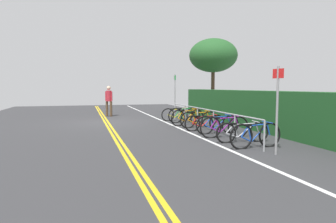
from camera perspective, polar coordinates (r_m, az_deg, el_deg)
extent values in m
cube|color=#353538|center=(14.97, -11.61, -2.13)|extent=(28.39, 13.95, 0.05)
cube|color=gold|center=(14.96, -11.91, -2.03)|extent=(25.55, 0.10, 0.00)
cube|color=gold|center=(14.97, -11.30, -2.02)|extent=(25.55, 0.10, 0.00)
cube|color=white|center=(15.41, -1.20, -1.74)|extent=(25.55, 0.12, 0.00)
cylinder|color=#9EA0A5|center=(15.86, 1.34, -0.03)|extent=(0.05, 0.05, 0.85)
cylinder|color=#9EA0A5|center=(14.31, 3.25, -0.55)|extent=(0.05, 0.05, 0.85)
cylinder|color=#9EA0A5|center=(12.78, 5.63, -1.20)|extent=(0.05, 0.05, 0.85)
cylinder|color=#9EA0A5|center=(11.28, 8.65, -2.02)|extent=(0.05, 0.05, 0.85)
cylinder|color=#9EA0A5|center=(9.82, 12.58, -3.07)|extent=(0.05, 0.05, 0.85)
cylinder|color=#9EA0A5|center=(8.43, 17.86, -4.47)|extent=(0.05, 0.05, 0.85)
cylinder|color=#9EA0A5|center=(11.98, 7.07, 0.43)|extent=(8.19, 0.04, 0.04)
torus|color=black|center=(15.45, 3.60, -0.57)|extent=(0.09, 0.68, 0.68)
torus|color=black|center=(15.21, -0.02, -0.65)|extent=(0.09, 0.68, 0.68)
cylinder|color=yellow|center=(15.34, 2.26, -0.31)|extent=(0.07, 0.57, 0.47)
cylinder|color=yellow|center=(15.31, 2.03, 0.45)|extent=(0.07, 0.68, 0.07)
cylinder|color=yellow|center=(15.26, 1.03, -0.39)|extent=(0.05, 0.17, 0.42)
cylinder|color=yellow|center=(15.25, 0.62, -0.90)|extent=(0.06, 0.36, 0.17)
cylinder|color=yellow|center=(15.22, 0.39, -0.14)|extent=(0.05, 0.25, 0.29)
cylinder|color=yellow|center=(15.42, 3.42, -0.02)|extent=(0.04, 0.14, 0.31)
cube|color=black|center=(15.23, 0.79, 0.48)|extent=(0.09, 0.20, 0.05)
cylinder|color=yellow|center=(15.39, 3.25, 0.71)|extent=(0.46, 0.05, 0.03)
torus|color=black|center=(14.84, 4.84, -0.64)|extent=(0.15, 0.76, 0.76)
torus|color=black|center=(14.42, 1.42, -0.79)|extent=(0.15, 0.76, 0.76)
cylinder|color=#198C38|center=(14.67, 3.59, -0.36)|extent=(0.11, 0.56, 0.52)
cylinder|color=#198C38|center=(14.62, 3.37, 0.53)|extent=(0.12, 0.66, 0.07)
cylinder|color=#198C38|center=(14.52, 2.42, -0.47)|extent=(0.06, 0.16, 0.47)
cylinder|color=#198C38|center=(14.49, 2.03, -1.07)|extent=(0.08, 0.36, 0.19)
cylinder|color=#198C38|center=(14.45, 1.81, -0.18)|extent=(0.07, 0.25, 0.32)
cylinder|color=#198C38|center=(14.80, 4.68, -0.01)|extent=(0.05, 0.14, 0.34)
cube|color=black|center=(14.48, 2.20, 0.54)|extent=(0.11, 0.21, 0.05)
cylinder|color=#198C38|center=(14.77, 4.52, 0.83)|extent=(0.46, 0.09, 0.03)
torus|color=black|center=(13.90, 5.50, -1.04)|extent=(0.27, 0.73, 0.75)
torus|color=black|center=(13.27, 1.93, -1.29)|extent=(0.27, 0.73, 0.75)
cylinder|color=orange|center=(13.65, 4.20, -0.77)|extent=(0.21, 0.59, 0.51)
cylinder|color=orange|center=(13.59, 3.97, 0.16)|extent=(0.25, 0.70, 0.07)
cylinder|color=orange|center=(13.44, 2.98, -0.92)|extent=(0.08, 0.17, 0.46)
cylinder|color=orange|center=(13.39, 2.57, -1.57)|extent=(0.15, 0.38, 0.19)
cylinder|color=orange|center=(13.32, 2.34, -0.63)|extent=(0.11, 0.26, 0.32)
cylinder|color=orange|center=(13.85, 5.33, -0.37)|extent=(0.08, 0.14, 0.34)
cube|color=black|center=(13.38, 2.75, 0.15)|extent=(0.14, 0.21, 0.05)
cylinder|color=orange|center=(13.80, 5.17, 0.51)|extent=(0.45, 0.16, 0.03)
torus|color=black|center=(13.08, 7.83, -1.48)|extent=(0.10, 0.73, 0.72)
torus|color=black|center=(12.66, 3.83, -1.65)|extent=(0.10, 0.73, 0.72)
cylinder|color=orange|center=(12.90, 6.36, -1.17)|extent=(0.07, 0.57, 0.49)
cylinder|color=orange|center=(12.85, 6.11, -0.22)|extent=(0.08, 0.68, 0.07)
cylinder|color=orange|center=(12.76, 5.00, -1.30)|extent=(0.05, 0.17, 0.44)
cylinder|color=orange|center=(12.73, 4.54, -1.95)|extent=(0.06, 0.36, 0.18)
cylinder|color=orange|center=(12.68, 4.28, -0.99)|extent=(0.05, 0.25, 0.31)
cylinder|color=orange|center=(13.04, 7.64, -0.79)|extent=(0.04, 0.14, 0.33)
cube|color=black|center=(12.71, 4.74, -0.20)|extent=(0.09, 0.20, 0.05)
cylinder|color=orange|center=(13.00, 7.46, 0.12)|extent=(0.46, 0.06, 0.03)
torus|color=black|center=(12.18, 9.27, -2.10)|extent=(0.07, 0.66, 0.66)
torus|color=black|center=(11.77, 4.65, -2.30)|extent=(0.07, 0.66, 0.66)
cylinder|color=red|center=(12.01, 7.58, -1.82)|extent=(0.04, 0.60, 0.45)
cylinder|color=red|center=(11.96, 7.29, -0.90)|extent=(0.05, 0.72, 0.07)
cylinder|color=red|center=(11.87, 6.00, -1.95)|extent=(0.04, 0.17, 0.40)
cylinder|color=red|center=(11.84, 5.48, -2.59)|extent=(0.04, 0.38, 0.17)
cylinder|color=red|center=(11.79, 5.18, -1.66)|extent=(0.04, 0.26, 0.28)
cylinder|color=red|center=(12.14, 9.05, -1.44)|extent=(0.04, 0.14, 0.30)
cube|color=black|center=(11.82, 5.70, -0.88)|extent=(0.08, 0.20, 0.05)
cylinder|color=red|center=(12.10, 8.84, -0.55)|extent=(0.46, 0.03, 0.03)
torus|color=black|center=(11.48, 11.75, -2.42)|extent=(0.06, 0.71, 0.71)
torus|color=black|center=(11.04, 7.04, -2.63)|extent=(0.06, 0.71, 0.71)
cylinder|color=#1947B7|center=(11.29, 10.04, -2.08)|extent=(0.04, 0.59, 0.49)
cylinder|color=#1947B7|center=(11.24, 9.75, -1.01)|extent=(0.04, 0.70, 0.07)
cylinder|color=#1947B7|center=(11.15, 8.43, -2.24)|extent=(0.04, 0.17, 0.44)
cylinder|color=#1947B7|center=(11.12, 7.89, -2.97)|extent=(0.04, 0.37, 0.18)
cylinder|color=#1947B7|center=(11.07, 7.59, -1.89)|extent=(0.04, 0.25, 0.30)
cylinder|color=#1947B7|center=(11.44, 11.54, -1.65)|extent=(0.04, 0.14, 0.32)
cube|color=black|center=(11.09, 8.13, -1.00)|extent=(0.08, 0.20, 0.05)
cylinder|color=#1947B7|center=(11.39, 11.33, -0.63)|extent=(0.46, 0.03, 0.03)
torus|color=black|center=(10.60, 13.22, -2.89)|extent=(0.12, 0.77, 0.77)
torus|color=black|center=(10.24, 8.12, -3.07)|extent=(0.12, 0.77, 0.77)
cylinder|color=purple|center=(10.44, 11.35, -2.47)|extent=(0.09, 0.57, 0.52)
cylinder|color=purple|center=(10.39, 11.04, -1.22)|extent=(0.10, 0.68, 0.07)
cylinder|color=purple|center=(10.33, 9.61, -2.63)|extent=(0.05, 0.17, 0.47)
cylinder|color=purple|center=(10.31, 9.03, -3.48)|extent=(0.07, 0.36, 0.19)
cylinder|color=purple|center=(10.26, 8.71, -2.21)|extent=(0.06, 0.25, 0.32)
cylinder|color=purple|center=(10.56, 12.99, -1.99)|extent=(0.05, 0.14, 0.35)
cube|color=black|center=(10.27, 9.29, -1.19)|extent=(0.10, 0.21, 0.05)
cylinder|color=purple|center=(10.52, 12.76, -0.81)|extent=(0.46, 0.07, 0.03)
torus|color=black|center=(9.90, 16.87, -3.79)|extent=(0.10, 0.67, 0.67)
torus|color=black|center=(9.44, 11.00, -4.08)|extent=(0.10, 0.67, 0.67)
cylinder|color=silver|center=(9.70, 14.74, -3.45)|extent=(0.08, 0.62, 0.46)
cylinder|color=silver|center=(9.65, 14.39, -2.31)|extent=(0.09, 0.75, 0.07)
cylinder|color=silver|center=(9.55, 12.74, -3.64)|extent=(0.05, 0.18, 0.41)
cylinder|color=silver|center=(9.52, 12.06, -4.44)|extent=(0.06, 0.40, 0.17)
cylinder|color=silver|center=(9.46, 11.68, -3.28)|extent=(0.06, 0.27, 0.28)
cylinder|color=silver|center=(9.86, 16.61, -2.97)|extent=(0.05, 0.15, 0.30)
cube|color=black|center=(9.49, 12.37, -2.29)|extent=(0.09, 0.21, 0.05)
cylinder|color=silver|center=(9.81, 16.35, -1.85)|extent=(0.46, 0.06, 0.03)
torus|color=black|center=(9.15, 18.79, -4.26)|extent=(0.11, 0.75, 0.75)
torus|color=black|center=(8.60, 13.79, -4.71)|extent=(0.11, 0.75, 0.75)
cylinder|color=#1947B7|center=(8.93, 17.00, -3.88)|extent=(0.07, 0.55, 0.51)
cylinder|color=#1947B7|center=(8.86, 16.71, -2.47)|extent=(0.08, 0.65, 0.07)
cylinder|color=#1947B7|center=(8.74, 15.29, -4.13)|extent=(0.05, 0.16, 0.46)
cylinder|color=#1947B7|center=(8.71, 14.70, -5.14)|extent=(0.06, 0.35, 0.19)
cylinder|color=#1947B7|center=(8.64, 14.39, -3.70)|extent=(0.05, 0.24, 0.32)
cylinder|color=#1947B7|center=(9.10, 18.58, -3.26)|extent=(0.04, 0.13, 0.34)
cube|color=black|center=(8.67, 14.99, -2.50)|extent=(0.09, 0.20, 0.05)
cylinder|color=#1947B7|center=(9.05, 18.38, -1.94)|extent=(0.46, 0.06, 0.03)
cylinder|color=#4C3826|center=(17.84, -10.78, 0.49)|extent=(0.14, 0.14, 0.89)
cylinder|color=#4C3826|center=(18.01, -11.55, 0.51)|extent=(0.14, 0.14, 0.89)
cylinder|color=#B22633|center=(17.88, -11.21, 2.92)|extent=(0.32, 0.32, 0.63)
sphere|color=beige|center=(17.87, -11.23, 4.41)|extent=(0.24, 0.24, 0.24)
cylinder|color=#B22633|center=(17.77, -10.68, 2.89)|extent=(0.09, 0.09, 0.55)
cylinder|color=#B22633|center=(18.00, -11.73, 2.89)|extent=(0.09, 0.09, 0.55)
cylinder|color=gray|center=(16.54, 1.32, 2.90)|extent=(0.06, 0.06, 2.42)
cube|color=#198C33|center=(16.54, 1.33, 6.47)|extent=(0.36, 0.06, 0.24)
cylinder|color=gray|center=(8.09, 20.05, 0.10)|extent=(0.06, 0.06, 2.25)
cube|color=red|center=(8.07, 20.24, 6.81)|extent=(0.36, 0.07, 0.24)
cube|color=#1C4C21|center=(11.78, 20.10, -0.18)|extent=(17.19, 0.90, 1.58)
cylinder|color=#473323|center=(19.15, 8.52, 3.59)|extent=(0.22, 0.22, 2.75)
ellipsoid|color=#235626|center=(19.24, 8.60, 10.50)|extent=(3.00, 3.00, 2.10)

